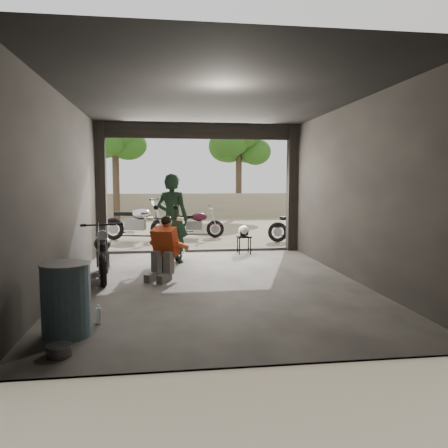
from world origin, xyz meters
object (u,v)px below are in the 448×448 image
object	(u,v)px
sign_post	(330,179)
left_bike	(103,250)
main_bike	(172,241)
oil_drum	(66,301)
outside_bike_a	(137,219)
mechanic	(162,250)
rider	(172,219)
helmet	(244,231)
stool	(244,239)
outside_bike_b	(196,221)
outside_bike_c	(300,223)

from	to	relation	value
sign_post	left_bike	bearing A→B (deg)	179.65
main_bike	oil_drum	bearing A→B (deg)	-92.91
outside_bike_a	mechanic	distance (m)	5.58
rider	helmet	world-z (taller)	rider
stool	sign_post	world-z (taller)	sign_post
main_bike	oil_drum	distance (m)	4.24
rider	sign_post	world-z (taller)	sign_post
mechanic	helmet	xyz separation A→B (m)	(1.97, 2.62, 0.02)
outside_bike_a	rider	size ratio (longest dim) A/B	0.97
helmet	mechanic	bearing A→B (deg)	-112.22
left_bike	mechanic	size ratio (longest dim) A/B	1.41
outside_bike_b	mechanic	xyz separation A→B (m)	(-1.02, -5.91, 0.03)
oil_drum	stool	bearing A→B (deg)	60.36
main_bike	outside_bike_c	xyz separation A→B (m)	(3.82, 3.29, 0.01)
outside_bike_c	rider	size ratio (longest dim) A/B	0.84
sign_post	stool	bearing A→B (deg)	147.01
outside_bike_a	rider	world-z (taller)	rider
outside_bike_c	sign_post	xyz separation A→B (m)	(-0.03, -2.36, 1.29)
left_bike	stool	bearing A→B (deg)	29.48
mechanic	sign_post	distance (m)	4.73
outside_bike_b	rider	size ratio (longest dim) A/B	0.80
outside_bike_c	sign_post	bearing A→B (deg)	-178.62
outside_bike_a	outside_bike_c	distance (m)	4.90
helmet	oil_drum	distance (m)	6.20
rider	main_bike	bearing A→B (deg)	109.88
outside_bike_b	mechanic	world-z (taller)	mechanic
outside_bike_c	mechanic	size ratio (longest dim) A/B	1.48
outside_bike_b	sign_post	xyz separation A→B (m)	(2.96, -3.72, 1.32)
stool	oil_drum	world-z (taller)	oil_drum
main_bike	oil_drum	xyz separation A→B (m)	(-1.27, -4.04, -0.12)
helmet	outside_bike_a	bearing A→B (deg)	148.31
outside_bike_c	sign_post	distance (m)	2.69
main_bike	outside_bike_c	size ratio (longest dim) A/B	0.99
rider	outside_bike_c	bearing A→B (deg)	-119.09
outside_bike_b	oil_drum	distance (m)	8.94
rider	sign_post	size ratio (longest dim) A/B	0.73
main_bike	helmet	xyz separation A→B (m)	(1.78, 1.35, 0.04)
outside_bike_b	stool	world-z (taller)	outside_bike_b
helmet	oil_drum	size ratio (longest dim) A/B	0.32
left_bike	helmet	distance (m)	3.87
main_bike	outside_bike_c	bearing A→B (deg)	55.29
outside_bike_a	rider	xyz separation A→B (m)	(1.01, -3.87, 0.34)
rider	oil_drum	distance (m)	4.65
main_bike	outside_bike_a	xyz separation A→B (m)	(-0.98, 4.25, 0.09)
main_bike	rider	world-z (taller)	rider
helmet	outside_bike_c	bearing A→B (deg)	58.25
stool	oil_drum	distance (m)	6.19
outside_bike_a	oil_drum	size ratio (longest dim) A/B	2.22
main_bike	helmet	size ratio (longest dim) A/B	5.95
left_bike	sign_post	xyz separation A→B (m)	(5.07, 1.96, 1.31)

